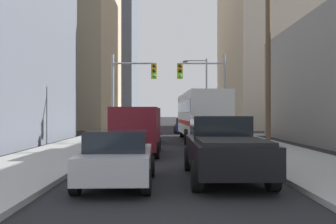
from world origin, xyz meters
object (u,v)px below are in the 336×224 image
at_px(sedan_silver, 118,157).
at_px(sedan_beige, 145,131).
at_px(sedan_navy, 184,125).
at_px(traffic_signal_near_right, 204,84).
at_px(pickup_truck_black, 223,148).
at_px(traffic_signal_near_left, 132,84).
at_px(city_bus, 200,114).
at_px(cargo_van_maroon, 138,128).

distance_m(sedan_silver, sedan_beige, 14.72).
distance_m(sedan_navy, traffic_signal_near_right, 12.60).
bearing_deg(sedan_navy, sedan_silver, -96.56).
distance_m(pickup_truck_black, traffic_signal_near_left, 14.96).
xyz_separation_m(sedan_silver, sedan_navy, (3.12, 27.17, 0.00)).
height_order(traffic_signal_near_left, traffic_signal_near_right, same).
bearing_deg(pickup_truck_black, sedan_silver, -162.52).
bearing_deg(pickup_truck_black, traffic_signal_near_left, 106.21).
xyz_separation_m(city_bus, sedan_navy, (-0.71, 10.64, -1.16)).
distance_m(cargo_van_maroon, sedan_navy, 19.82).
relative_size(city_bus, traffic_signal_near_left, 1.93).
relative_size(city_bus, sedan_beige, 2.71).
bearing_deg(sedan_beige, traffic_signal_near_right, 4.33).
distance_m(city_bus, traffic_signal_near_left, 5.47).
bearing_deg(traffic_signal_near_left, cargo_van_maroon, -82.45).
distance_m(pickup_truck_black, sedan_navy, 26.20).
relative_size(cargo_van_maroon, traffic_signal_near_right, 0.88).
distance_m(sedan_navy, traffic_signal_near_left, 13.23).
xyz_separation_m(sedan_beige, traffic_signal_near_right, (4.01, 0.30, 3.25)).
relative_size(city_bus, traffic_signal_near_right, 1.93).
distance_m(sedan_beige, traffic_signal_near_left, 3.38).
bearing_deg(cargo_van_maroon, city_bus, 66.64).
bearing_deg(sedan_silver, sedan_navy, 83.44).
bearing_deg(traffic_signal_near_right, pickup_truck_black, -93.44).
relative_size(city_bus, pickup_truck_black, 2.14).
bearing_deg(sedan_beige, pickup_truck_black, -77.03).
height_order(sedan_navy, traffic_signal_near_left, traffic_signal_near_left).
bearing_deg(sedan_beige, sedan_silver, -89.66).
xyz_separation_m(pickup_truck_black, sedan_silver, (-3.08, -0.97, -0.16)).
relative_size(city_bus, sedan_navy, 2.75).
distance_m(city_bus, traffic_signal_near_right, 2.58).
xyz_separation_m(pickup_truck_black, sedan_navy, (0.04, 26.20, -0.16)).
bearing_deg(sedan_silver, sedan_beige, 90.34).
bearing_deg(traffic_signal_near_right, sedan_navy, 93.78).
distance_m(sedan_beige, sedan_navy, 12.86).
xyz_separation_m(city_bus, sedan_beige, (-3.92, -1.81, -1.16)).
xyz_separation_m(city_bus, traffic_signal_near_right, (0.10, -1.51, 2.09)).
bearing_deg(traffic_signal_near_left, sedan_navy, 71.23).
distance_m(sedan_beige, traffic_signal_near_right, 5.17).
xyz_separation_m(city_bus, cargo_van_maroon, (-3.85, -8.92, -0.64)).
height_order(pickup_truck_black, cargo_van_maroon, cargo_van_maroon).
xyz_separation_m(sedan_navy, traffic_signal_near_right, (0.80, -12.15, 3.25)).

